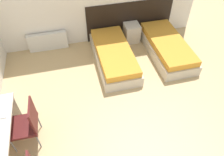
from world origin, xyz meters
TOP-DOWN VIEW (x-y plane):
  - headboard_panel at (1.00, 4.58)m, footprint 2.34×0.03m
  - bed_near_window at (0.31, 3.58)m, footprint 0.86×1.92m
  - bed_near_door at (1.69, 3.58)m, footprint 0.86×1.92m
  - nightstand at (1.00, 4.35)m, footprint 0.39×0.39m
  - radiator at (-1.21, 4.50)m, footprint 0.99×0.12m
  - chair_near_laptop at (-1.61, 1.92)m, footprint 0.49×0.49m

SIDE VIEW (x-z plane):
  - bed_near_window at x=0.31m, z-range -0.01..0.41m
  - bed_near_door at x=1.69m, z-range -0.01..0.41m
  - radiator at x=-1.21m, z-range 0.00..0.47m
  - nightstand at x=1.00m, z-range 0.00..0.49m
  - chair_near_laptop at x=-1.61m, z-range 0.03..0.94m
  - headboard_panel at x=1.00m, z-range 0.00..1.01m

